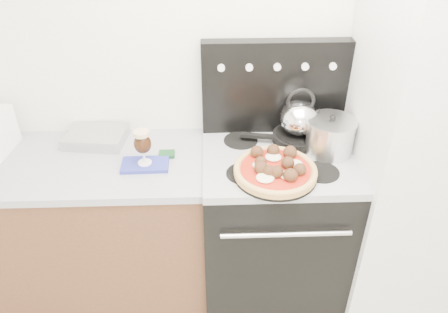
{
  "coord_description": "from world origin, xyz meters",
  "views": [
    {
      "loc": [
        -0.26,
        -0.64,
        2.13
      ],
      "look_at": [
        -0.2,
        1.05,
        1.01
      ],
      "focal_mm": 35.0,
      "sensor_mm": 36.0,
      "label": 1
    }
  ],
  "objects_px": {
    "tea_kettle": "(299,116)",
    "stock_pot": "(330,137)",
    "pizza_pan": "(275,175)",
    "pizza": "(275,169)",
    "fridge": "(419,151)",
    "oven_mitt": "(145,165)",
    "beer_glass": "(143,147)",
    "base_cabinet": "(76,230)",
    "skillet": "(297,138)",
    "stove_body": "(273,227)"
  },
  "relations": [
    {
      "from": "pizza",
      "to": "oven_mitt",
      "type": "bearing_deg",
      "value": 168.17
    },
    {
      "from": "pizza",
      "to": "tea_kettle",
      "type": "relative_size",
      "value": 1.78
    },
    {
      "from": "skillet",
      "to": "stock_pot",
      "type": "relative_size",
      "value": 1.09
    },
    {
      "from": "fridge",
      "to": "oven_mitt",
      "type": "bearing_deg",
      "value": -179.38
    },
    {
      "from": "base_cabinet",
      "to": "stove_body",
      "type": "relative_size",
      "value": 1.65
    },
    {
      "from": "oven_mitt",
      "to": "pizza",
      "type": "relative_size",
      "value": 0.59
    },
    {
      "from": "base_cabinet",
      "to": "stove_body",
      "type": "xyz_separation_m",
      "value": [
        1.1,
        -0.02,
        0.01
      ]
    },
    {
      "from": "pizza_pan",
      "to": "pizza",
      "type": "distance_m",
      "value": 0.03
    },
    {
      "from": "oven_mitt",
      "to": "tea_kettle",
      "type": "distance_m",
      "value": 0.82
    },
    {
      "from": "base_cabinet",
      "to": "stove_body",
      "type": "bearing_deg",
      "value": -1.3
    },
    {
      "from": "fridge",
      "to": "skillet",
      "type": "distance_m",
      "value": 0.61
    },
    {
      "from": "skillet",
      "to": "oven_mitt",
      "type": "bearing_deg",
      "value": -167.41
    },
    {
      "from": "stove_body",
      "to": "fridge",
      "type": "bearing_deg",
      "value": -2.05
    },
    {
      "from": "base_cabinet",
      "to": "tea_kettle",
      "type": "bearing_deg",
      "value": 5.12
    },
    {
      "from": "oven_mitt",
      "to": "pizza",
      "type": "bearing_deg",
      "value": -11.83
    },
    {
      "from": "stove_body",
      "to": "skillet",
      "type": "relative_size",
      "value": 3.43
    },
    {
      "from": "fridge",
      "to": "beer_glass",
      "type": "height_order",
      "value": "fridge"
    },
    {
      "from": "tea_kettle",
      "to": "pizza_pan",
      "type": "bearing_deg",
      "value": -100.43
    },
    {
      "from": "pizza",
      "to": "stock_pot",
      "type": "distance_m",
      "value": 0.36
    },
    {
      "from": "pizza_pan",
      "to": "skillet",
      "type": "relative_size",
      "value": 1.52
    },
    {
      "from": "oven_mitt",
      "to": "pizza_pan",
      "type": "xyz_separation_m",
      "value": [
        0.62,
        -0.13,
        0.02
      ]
    },
    {
      "from": "fridge",
      "to": "pizza",
      "type": "height_order",
      "value": "fridge"
    },
    {
      "from": "stove_body",
      "to": "stock_pot",
      "type": "xyz_separation_m",
      "value": [
        0.26,
        0.03,
        0.57
      ]
    },
    {
      "from": "pizza",
      "to": "tea_kettle",
      "type": "xyz_separation_m",
      "value": [
        0.16,
        0.3,
        0.11
      ]
    },
    {
      "from": "stove_body",
      "to": "oven_mitt",
      "type": "height_order",
      "value": "oven_mitt"
    },
    {
      "from": "beer_glass",
      "to": "tea_kettle",
      "type": "relative_size",
      "value": 0.84
    },
    {
      "from": "pizza_pan",
      "to": "tea_kettle",
      "type": "xyz_separation_m",
      "value": [
        0.16,
        0.3,
        0.15
      ]
    },
    {
      "from": "oven_mitt",
      "to": "skillet",
      "type": "distance_m",
      "value": 0.8
    },
    {
      "from": "pizza",
      "to": "tea_kettle",
      "type": "bearing_deg",
      "value": 62.91
    },
    {
      "from": "beer_glass",
      "to": "stock_pot",
      "type": "xyz_separation_m",
      "value": [
        0.92,
        0.07,
        -0.01
      ]
    },
    {
      "from": "fridge",
      "to": "tea_kettle",
      "type": "xyz_separation_m",
      "value": [
        -0.58,
        0.16,
        0.12
      ]
    },
    {
      "from": "stove_body",
      "to": "oven_mitt",
      "type": "bearing_deg",
      "value": -176.58
    },
    {
      "from": "beer_glass",
      "to": "pizza_pan",
      "type": "bearing_deg",
      "value": -11.83
    },
    {
      "from": "fridge",
      "to": "pizza_pan",
      "type": "bearing_deg",
      "value": -168.9
    },
    {
      "from": "base_cabinet",
      "to": "tea_kettle",
      "type": "relative_size",
      "value": 6.67
    },
    {
      "from": "base_cabinet",
      "to": "pizza",
      "type": "distance_m",
      "value": 1.2
    },
    {
      "from": "tea_kettle",
      "to": "stock_pot",
      "type": "relative_size",
      "value": 0.92
    },
    {
      "from": "tea_kettle",
      "to": "stock_pot",
      "type": "bearing_deg",
      "value": -19.43
    },
    {
      "from": "stock_pot",
      "to": "pizza_pan",
      "type": "bearing_deg",
      "value": -145.9
    },
    {
      "from": "beer_glass",
      "to": "base_cabinet",
      "type": "bearing_deg",
      "value": 171.64
    },
    {
      "from": "base_cabinet",
      "to": "stock_pot",
      "type": "height_order",
      "value": "stock_pot"
    },
    {
      "from": "stock_pot",
      "to": "oven_mitt",
      "type": "bearing_deg",
      "value": -175.6
    },
    {
      "from": "pizza_pan",
      "to": "beer_glass",
      "type": "bearing_deg",
      "value": 168.17
    },
    {
      "from": "stove_body",
      "to": "stock_pot",
      "type": "distance_m",
      "value": 0.62
    },
    {
      "from": "pizza",
      "to": "beer_glass",
      "type": "bearing_deg",
      "value": 168.17
    },
    {
      "from": "pizza_pan",
      "to": "tea_kettle",
      "type": "distance_m",
      "value": 0.37
    },
    {
      "from": "fridge",
      "to": "pizza",
      "type": "bearing_deg",
      "value": -168.9
    },
    {
      "from": "beer_glass",
      "to": "pizza",
      "type": "xyz_separation_m",
      "value": [
        0.62,
        -0.13,
        -0.05
      ]
    },
    {
      "from": "oven_mitt",
      "to": "beer_glass",
      "type": "distance_m",
      "value": 0.1
    },
    {
      "from": "fridge",
      "to": "pizza",
      "type": "xyz_separation_m",
      "value": [
        -0.74,
        -0.15,
        0.01
      ]
    }
  ]
}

